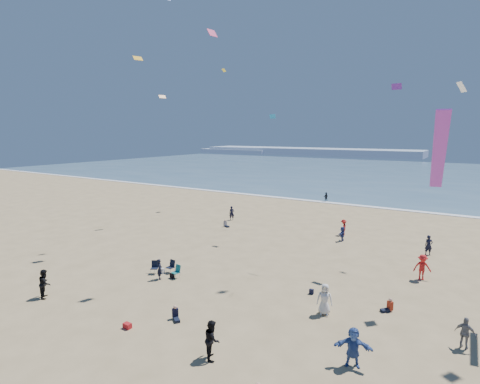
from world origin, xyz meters
The scene contains 13 objects.
ground centered at (0.00, 0.00, 0.00)m, with size 220.00×220.00×0.00m, color tan.
ocean centered at (0.00, 95.00, 0.03)m, with size 220.00×100.00×0.06m, color #476B84.
surf_line centered at (0.00, 45.00, 0.04)m, with size 220.00×1.20×0.08m, color white.
headland_far centered at (-60.00, 170.00, 1.60)m, with size 110.00×20.00×3.20m, color #7A8EA8.
headland_near centered at (-100.00, 165.00, 1.00)m, with size 40.00×14.00×2.00m, color #7A8EA8.
standing_flyers centered at (4.84, 14.83, 0.89)m, with size 33.89×44.85×1.93m.
seated_group centered at (2.70, 7.06, 0.42)m, with size 21.40×30.65×0.84m.
chair_cluster centered at (-5.38, 9.11, 0.50)m, with size 2.76×1.54×1.00m.
white_tote centered at (-5.94, 9.19, 0.20)m, with size 0.35×0.20×0.40m, color silver.
black_backpack centered at (-4.57, 8.83, 0.19)m, with size 0.30×0.22×0.38m, color black.
cooler centered at (-1.67, 2.03, 0.15)m, with size 0.45×0.30×0.30m, color #AD181C.
navy_bag centered at (5.32, 11.80, 0.17)m, with size 0.28×0.18×0.34m, color black.
kites_aloft centered at (9.13, 13.19, 15.32)m, with size 44.03×38.64×25.72m.
Camera 1 is at (14.06, -11.01, 10.78)m, focal length 28.00 mm.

